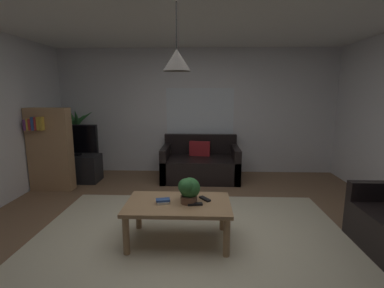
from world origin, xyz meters
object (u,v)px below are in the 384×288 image
object	(u,v)px
potted_plant_on_table	(189,189)
book_on_table_0	(163,202)
tv_stand	(75,168)
tv	(73,140)
potted_palm_corner	(78,144)
couch_under_window	(200,165)
bookshelf_corner	(50,149)
pendant_lamp	(177,60)
coffee_table	(178,208)
remote_on_table_0	(205,199)
remote_on_table_1	(195,204)
book_on_table_1	(163,200)

from	to	relation	value
potted_plant_on_table	book_on_table_0	bearing A→B (deg)	-172.61
tv_stand	potted_plant_on_table	bearing A→B (deg)	-42.97
potted_plant_on_table	tv	bearing A→B (deg)	137.33
potted_palm_corner	couch_under_window	bearing A→B (deg)	-6.19
tv_stand	potted_palm_corner	world-z (taller)	potted_palm_corner
couch_under_window	tv	distance (m)	2.41
book_on_table_0	bookshelf_corner	xyz separation A→B (m)	(-2.13, 1.64, 0.25)
couch_under_window	pendant_lamp	world-z (taller)	pendant_lamp
coffee_table	bookshelf_corner	size ratio (longest dim) A/B	0.82
remote_on_table_0	pendant_lamp	distance (m)	1.53
book_on_table_0	potted_palm_corner	distance (m)	3.37
couch_under_window	book_on_table_0	size ratio (longest dim) A/B	11.54
remote_on_table_1	potted_palm_corner	xyz separation A→B (m)	(-2.46, 2.67, 0.14)
couch_under_window	tv	xyz separation A→B (m)	(-2.34, -0.27, 0.52)
coffee_table	remote_on_table_1	size ratio (longest dim) A/B	7.16
potted_plant_on_table	book_on_table_1	bearing A→B (deg)	-173.81
couch_under_window	remote_on_table_0	bearing A→B (deg)	-88.27
book_on_table_1	potted_plant_on_table	xyz separation A→B (m)	(0.28, 0.03, 0.12)
book_on_table_0	pendant_lamp	xyz separation A→B (m)	(0.17, 0.03, 1.50)
couch_under_window	potted_palm_corner	distance (m)	2.53
couch_under_window	book_on_table_0	distance (m)	2.40
coffee_table	pendant_lamp	distance (m)	1.58
tv	book_on_table_1	bearing A→B (deg)	-46.94
potted_plant_on_table	potted_palm_corner	xyz separation A→B (m)	(-2.39, 2.59, -0.00)
book_on_table_1	bookshelf_corner	size ratio (longest dim) A/B	0.11
remote_on_table_1	tv_stand	bearing A→B (deg)	-141.10
potted_plant_on_table	tv_stand	size ratio (longest dim) A/B	0.31
pendant_lamp	tv	bearing A→B (deg)	135.68
couch_under_window	pendant_lamp	size ratio (longest dim) A/B	2.20
couch_under_window	book_on_table_1	distance (m)	2.39
book_on_table_0	tv_stand	bearing A→B (deg)	132.67
bookshelf_corner	book_on_table_0	bearing A→B (deg)	-37.62
couch_under_window	tv_stand	bearing A→B (deg)	-174.02
bookshelf_corner	remote_on_table_1	bearing A→B (deg)	-34.07
coffee_table	book_on_table_1	size ratio (longest dim) A/B	7.57
book_on_table_1	potted_palm_corner	xyz separation A→B (m)	(-2.11, 2.62, 0.11)
remote_on_table_1	tv	world-z (taller)	tv
couch_under_window	bookshelf_corner	size ratio (longest dim) A/B	1.03
book_on_table_1	tv	distance (m)	2.87
tv	potted_palm_corner	size ratio (longest dim) A/B	0.65
bookshelf_corner	pendant_lamp	distance (m)	3.08
remote_on_table_0	book_on_table_0	bearing A→B (deg)	-21.70
couch_under_window	potted_plant_on_table	xyz separation A→B (m)	(-0.11, -2.32, 0.34)
remote_on_table_1	bookshelf_corner	world-z (taller)	bookshelf_corner
remote_on_table_0	tv	xyz separation A→B (m)	(-2.41, 1.97, 0.33)
couch_under_window	bookshelf_corner	xyz separation A→B (m)	(-2.52, -0.71, 0.44)
potted_palm_corner	bookshelf_corner	size ratio (longest dim) A/B	1.02
remote_on_table_0	potted_palm_corner	size ratio (longest dim) A/B	0.11
tv_stand	bookshelf_corner	size ratio (longest dim) A/B	0.64
tv_stand	tv	world-z (taller)	tv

